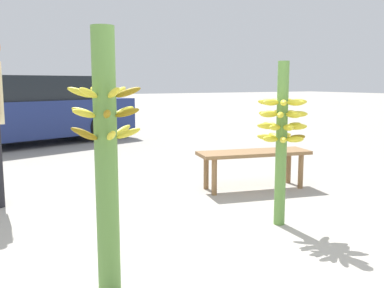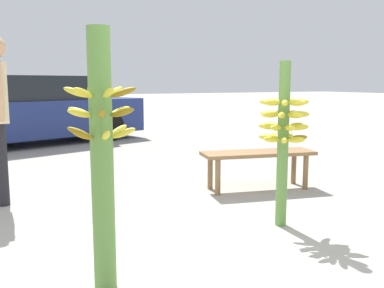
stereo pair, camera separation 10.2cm
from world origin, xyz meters
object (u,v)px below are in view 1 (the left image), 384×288
banana_stalk_left (106,157)px  banana_stalk_center (282,133)px  parked_car (22,111)px  market_bench (254,157)px

banana_stalk_left → banana_stalk_center: 1.74m
banana_stalk_center → parked_car: 6.46m
banana_stalk_center → parked_car: (-1.26, 6.33, -0.15)m
banana_stalk_left → parked_car: 6.78m
market_bench → parked_car: parked_car is taller
market_bench → parked_car: size_ratio=0.29×
banana_stalk_left → banana_stalk_center: bearing=14.4°
banana_stalk_center → market_bench: bearing=63.1°
banana_stalk_center → banana_stalk_left: bearing=-165.6°
banana_stalk_left → parked_car: bearing=86.4°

